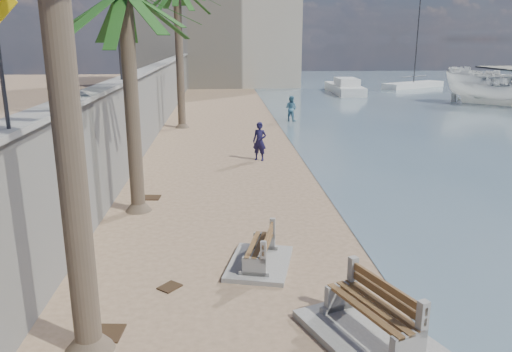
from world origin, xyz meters
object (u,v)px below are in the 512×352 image
yacht_far (344,89)px  person_b (291,107)px  bench_far (260,251)px  boat_cruiser (507,84)px  bench_near (371,317)px  person_a (260,139)px  sailboat_west (413,85)px

yacht_far → person_b: bearing=157.4°
bench_far → boat_cruiser: size_ratio=0.53×
bench_near → bench_far: bench_near is taller
yacht_far → boat_cruiser: bearing=-134.2°
bench_far → person_a: bearing=85.6°
bench_far → yacht_far: (11.14, 37.64, -0.01)m
bench_near → person_a: 13.48m
bench_far → yacht_far: size_ratio=0.26×
person_a → boat_cruiser: (20.55, 16.80, 0.74)m
person_a → person_b: person_a is taller
yacht_far → sailboat_west: (8.66, 4.63, -0.03)m
boat_cruiser → yacht_far: bearing=85.8°
person_a → sailboat_west: sailboat_west is taller
person_a → sailboat_west: bearing=83.5°
boat_cruiser → person_a: bearing=170.9°
sailboat_west → boat_cruiser: bearing=-84.2°
bench_far → bench_near: bearing=-61.2°
person_b → boat_cruiser: boat_cruiser is taller
person_a → boat_cruiser: size_ratio=0.46×
person_a → yacht_far: 29.18m
bench_far → boat_cruiser: boat_cruiser is taller
bench_far → person_a: person_a is taller
yacht_far → sailboat_west: bearing=-60.3°
person_b → sailboat_west: sailboat_west is taller
yacht_far → person_a: bearing=160.8°
bench_near → boat_cruiser: (19.65, 30.24, 1.23)m
bench_near → yacht_far: size_ratio=0.35×
yacht_far → sailboat_west: size_ratio=0.82×
person_b → yacht_far: person_b is taller
sailboat_west → person_a: bearing=-120.8°
bench_far → sailboat_west: sailboat_west is taller
sailboat_west → yacht_far: bearing=-151.8°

